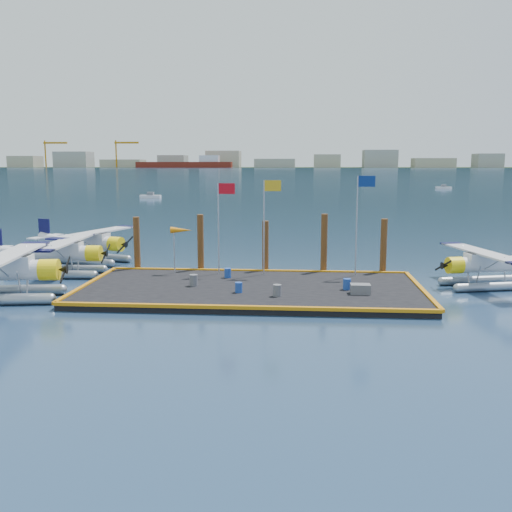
{
  "coord_description": "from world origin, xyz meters",
  "views": [
    {
      "loc": [
        2.87,
        -33.22,
        7.72
      ],
      "look_at": [
        0.12,
        2.0,
        1.92
      ],
      "focal_mm": 40.0,
      "sensor_mm": 36.0,
      "label": 1
    }
  ],
  "objects_px": {
    "seaplane_b": "(61,255)",
    "flagpole_blue": "(360,210)",
    "drum_0": "(194,280)",
    "seaplane_c": "(92,245)",
    "drum_2": "(347,284)",
    "drum_1": "(277,290)",
    "flagpole_yellow": "(267,212)",
    "seaplane_d": "(487,267)",
    "windsock": "(181,231)",
    "piling_4": "(383,248)",
    "flagpole_red": "(222,214)",
    "drum_5": "(228,273)",
    "piling_2": "(265,248)",
    "piling_3": "(324,245)",
    "piling_0": "(137,246)",
    "piling_1": "(201,245)",
    "drum_3": "(239,287)",
    "crate": "(360,289)",
    "seaplane_a": "(4,273)"
  },
  "relations": [
    {
      "from": "drum_5",
      "to": "piling_0",
      "type": "bearing_deg",
      "value": 156.97
    },
    {
      "from": "seaplane_d",
      "to": "flagpole_red",
      "type": "relative_size",
      "value": 1.43
    },
    {
      "from": "drum_5",
      "to": "piling_3",
      "type": "height_order",
      "value": "piling_3"
    },
    {
      "from": "piling_1",
      "to": "seaplane_c",
      "type": "bearing_deg",
      "value": 156.11
    },
    {
      "from": "seaplane_c",
      "to": "windsock",
      "type": "distance_m",
      "value": 10.24
    },
    {
      "from": "seaplane_b",
      "to": "flagpole_yellow",
      "type": "xyz_separation_m",
      "value": [
        14.21,
        -0.45,
        3.1
      ]
    },
    {
      "from": "flagpole_red",
      "to": "piling_3",
      "type": "bearing_deg",
      "value": 13.25
    },
    {
      "from": "seaplane_c",
      "to": "piling_4",
      "type": "height_order",
      "value": "piling_4"
    },
    {
      "from": "piling_2",
      "to": "flagpole_red",
      "type": "bearing_deg",
      "value": -150.2
    },
    {
      "from": "seaplane_b",
      "to": "piling_4",
      "type": "xyz_separation_m",
      "value": [
        22.0,
        1.15,
        0.58
      ]
    },
    {
      "from": "drum_1",
      "to": "flagpole_blue",
      "type": "relative_size",
      "value": 0.1
    },
    {
      "from": "drum_1",
      "to": "drum_2",
      "type": "distance_m",
      "value": 4.47
    },
    {
      "from": "flagpole_blue",
      "to": "drum_0",
      "type": "bearing_deg",
      "value": -159.0
    },
    {
      "from": "drum_0",
      "to": "piling_0",
      "type": "relative_size",
      "value": 0.17
    },
    {
      "from": "flagpole_red",
      "to": "crate",
      "type": "bearing_deg",
      "value": -31.36
    },
    {
      "from": "piling_1",
      "to": "piling_4",
      "type": "relative_size",
      "value": 1.05
    },
    {
      "from": "seaplane_b",
      "to": "seaplane_d",
      "type": "xyz_separation_m",
      "value": [
        27.98,
        -1.58,
        -0.09
      ]
    },
    {
      "from": "seaplane_a",
      "to": "crate",
      "type": "distance_m",
      "value": 20.13
    },
    {
      "from": "flagpole_yellow",
      "to": "seaplane_d",
      "type": "bearing_deg",
      "value": -4.69
    },
    {
      "from": "piling_0",
      "to": "piling_1",
      "type": "xyz_separation_m",
      "value": [
        4.5,
        0.0,
        0.1
      ]
    },
    {
      "from": "seaplane_c",
      "to": "drum_2",
      "type": "bearing_deg",
      "value": 80.33
    },
    {
      "from": "seaplane_b",
      "to": "piling_2",
      "type": "relative_size",
      "value": 2.41
    },
    {
      "from": "crate",
      "to": "flagpole_yellow",
      "type": "distance_m",
      "value": 8.57
    },
    {
      "from": "flagpole_yellow",
      "to": "flagpole_blue",
      "type": "distance_m",
      "value": 6.0
    },
    {
      "from": "seaplane_b",
      "to": "piling_3",
      "type": "distance_m",
      "value": 18.06
    },
    {
      "from": "seaplane_b",
      "to": "piling_3",
      "type": "height_order",
      "value": "piling_3"
    },
    {
      "from": "piling_2",
      "to": "piling_4",
      "type": "distance_m",
      "value": 8.0
    },
    {
      "from": "drum_0",
      "to": "piling_0",
      "type": "distance_m",
      "value": 7.56
    },
    {
      "from": "seaplane_b",
      "to": "piling_2",
      "type": "xyz_separation_m",
      "value": [
        14.0,
        1.15,
        0.48
      ]
    },
    {
      "from": "seaplane_c",
      "to": "piling_4",
      "type": "bearing_deg",
      "value": 97.28
    },
    {
      "from": "drum_1",
      "to": "crate",
      "type": "xyz_separation_m",
      "value": [
        4.66,
        0.97,
        -0.05
      ]
    },
    {
      "from": "seaplane_b",
      "to": "flagpole_blue",
      "type": "xyz_separation_m",
      "value": [
        20.2,
        -0.45,
        3.27
      ]
    },
    {
      "from": "seaplane_c",
      "to": "piling_3",
      "type": "xyz_separation_m",
      "value": [
        17.82,
        -4.13,
        0.73
      ]
    },
    {
      "from": "flagpole_yellow",
      "to": "drum_0",
      "type": "bearing_deg",
      "value": -136.95
    },
    {
      "from": "seaplane_a",
      "to": "drum_5",
      "type": "bearing_deg",
      "value": 105.75
    },
    {
      "from": "drum_2",
      "to": "drum_0",
      "type": "bearing_deg",
      "value": 178.12
    },
    {
      "from": "seaplane_a",
      "to": "piling_4",
      "type": "xyz_separation_m",
      "value": [
        22.27,
        8.28,
        0.45
      ]
    },
    {
      "from": "windsock",
      "to": "piling_4",
      "type": "relative_size",
      "value": 0.78
    },
    {
      "from": "drum_0",
      "to": "piling_0",
      "type": "xyz_separation_m",
      "value": [
        -5.02,
        5.51,
        1.26
      ]
    },
    {
      "from": "flagpole_red",
      "to": "drum_5",
      "type": "bearing_deg",
      "value": -66.97
    },
    {
      "from": "drum_3",
      "to": "piling_3",
      "type": "distance_m",
      "value": 8.81
    },
    {
      "from": "piling_0",
      "to": "piling_3",
      "type": "distance_m",
      "value": 13.0
    },
    {
      "from": "seaplane_d",
      "to": "drum_5",
      "type": "distance_m",
      "value": 16.24
    },
    {
      "from": "drum_5",
      "to": "flagpole_blue",
      "type": "relative_size",
      "value": 0.09
    },
    {
      "from": "piling_3",
      "to": "seaplane_c",
      "type": "bearing_deg",
      "value": 166.95
    },
    {
      "from": "piling_3",
      "to": "drum_5",
      "type": "bearing_deg",
      "value": -155.37
    },
    {
      "from": "crate",
      "to": "seaplane_c",
      "type": "bearing_deg",
      "value": 150.8
    },
    {
      "from": "drum_0",
      "to": "flagpole_red",
      "type": "relative_size",
      "value": 0.11
    },
    {
      "from": "drum_3",
      "to": "flagpole_yellow",
      "type": "bearing_deg",
      "value": 76.65
    },
    {
      "from": "seaplane_b",
      "to": "seaplane_c",
      "type": "distance_m",
      "value": 5.28
    }
  ]
}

